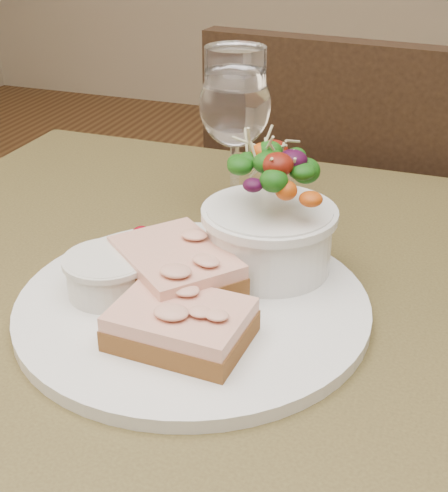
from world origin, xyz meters
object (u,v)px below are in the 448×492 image
(cafe_table, at_px, (200,401))
(sandwich_front, at_px, (181,324))
(sandwich_back, at_px, (175,267))
(wine_glass, at_px, (235,110))
(salad_bowl, at_px, (270,210))
(ramekin, at_px, (108,273))
(chair_far, at_px, (347,343))
(dinner_plate, at_px, (193,305))

(cafe_table, bearing_deg, sandwich_front, -81.08)
(sandwich_back, bearing_deg, wine_glass, 132.93)
(salad_bowl, bearing_deg, sandwich_front, -102.67)
(ramekin, xyz_separation_m, wine_glass, (0.04, 0.21, 0.09))
(chair_far, xyz_separation_m, wine_glass, (-0.08, -0.44, 0.58))
(chair_far, relative_size, ramekin, 12.46)
(dinner_plate, xyz_separation_m, wine_glass, (-0.03, 0.20, 0.12))
(dinner_plate, relative_size, salad_bowl, 2.44)
(cafe_table, xyz_separation_m, dinner_plate, (-0.01, -0.00, 0.11))
(dinner_plate, relative_size, ramekin, 4.29)
(sandwich_front, height_order, wine_glass, wine_glass)
(sandwich_front, xyz_separation_m, ramekin, (-0.09, 0.04, 0.00))
(salad_bowl, xyz_separation_m, wine_glass, (-0.08, 0.12, 0.05))
(dinner_plate, distance_m, sandwich_front, 0.06)
(chair_far, bearing_deg, salad_bowl, 94.69)
(sandwich_back, bearing_deg, chair_far, 123.28)
(dinner_plate, height_order, ramekin, ramekin)
(sandwich_back, xyz_separation_m, wine_glass, (-0.01, 0.19, 0.09))
(dinner_plate, xyz_separation_m, ramekin, (-0.07, -0.01, 0.03))
(chair_far, relative_size, sandwich_front, 8.24)
(dinner_plate, xyz_separation_m, sandwich_back, (-0.02, 0.01, 0.03))
(dinner_plate, bearing_deg, sandwich_front, -76.34)
(ramekin, bearing_deg, chair_far, 79.11)
(cafe_table, bearing_deg, wine_glass, 100.08)
(sandwich_back, height_order, wine_glass, wine_glass)
(chair_far, height_order, ramekin, chair_far)
(sandwich_front, distance_m, wine_glass, 0.28)
(sandwich_back, xyz_separation_m, ramekin, (-0.05, -0.02, -0.00))
(cafe_table, distance_m, dinner_plate, 0.11)
(sandwich_back, height_order, ramekin, sandwich_back)
(ramekin, bearing_deg, wine_glass, 78.49)
(sandwich_back, xyz_separation_m, salad_bowl, (0.07, 0.07, 0.04))
(cafe_table, distance_m, sandwich_back, 0.14)
(chair_far, distance_m, dinner_plate, 0.79)
(chair_far, height_order, salad_bowl, chair_far)
(cafe_table, bearing_deg, ramekin, -169.00)
(cafe_table, xyz_separation_m, ramekin, (-0.08, -0.02, 0.13))
(ramekin, distance_m, wine_glass, 0.24)
(chair_far, height_order, dinner_plate, chair_far)
(sandwich_front, relative_size, sandwich_back, 0.78)
(ramekin, bearing_deg, cafe_table, 11.00)
(sandwich_front, relative_size, salad_bowl, 0.86)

